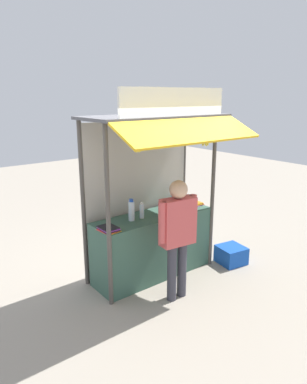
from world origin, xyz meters
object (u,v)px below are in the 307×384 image
magazine_stack_mid_left (109,229)px  banana_bunch_leftmost (138,146)px  water_bottle_center (142,211)px  magazine_stack_back_left (194,203)px  banana_bunch_inner_left (193,138)px  vendor_person (178,229)px  banana_bunch_inner_right (168,140)px  plastic_crate (231,255)px  water_bottle_right (131,211)px  banana_bunch_rightmost (205,140)px  water_bottle_front_left (173,197)px

magazine_stack_mid_left → banana_bunch_leftmost: 1.15m
water_bottle_center → magazine_stack_back_left: size_ratio=0.90×
banana_bunch_inner_left → vendor_person: size_ratio=0.15×
magazine_stack_back_left → vendor_person: bearing=-144.4°
magazine_stack_back_left → banana_bunch_inner_left: 1.26m
banana_bunch_inner_right → plastic_crate: 2.33m
magazine_stack_back_left → banana_bunch_inner_left: (-0.46, -0.40, 1.11)m
water_bottle_right → plastic_crate: 1.93m
banana_bunch_inner_left → plastic_crate: bearing=-7.1°
water_bottle_center → banana_bunch_inner_right: banana_bunch_inner_right is taller
water_bottle_center → banana_bunch_inner_right: 1.11m
vendor_person → water_bottle_center: bearing=101.4°
vendor_person → plastic_crate: vendor_person is taller
banana_bunch_leftmost → banana_bunch_rightmost: 1.16m
water_bottle_center → banana_bunch_inner_left: banana_bunch_inner_left is taller
water_bottle_center → banana_bunch_leftmost: (-0.34, -0.39, 1.00)m
water_bottle_right → vendor_person: vendor_person is taller
magazine_stack_back_left → banana_bunch_leftmost: 1.80m
banana_bunch_rightmost → vendor_person: banana_bunch_rightmost is taller
plastic_crate → magazine_stack_back_left: bearing=127.2°
vendor_person → water_bottle_right: bearing=114.6°
banana_bunch_inner_left → plastic_crate: 2.11m
banana_bunch_inner_right → banana_bunch_rightmost: 0.69m
banana_bunch_inner_left → vendor_person: banana_bunch_inner_left is taller
magazine_stack_mid_left → banana_bunch_inner_right: bearing=-18.7°
water_bottle_right → magazine_stack_back_left: bearing=-0.1°
banana_bunch_inner_left → plastic_crate: (0.84, -0.11, -1.94)m
magazine_stack_back_left → water_bottle_center: bearing=-179.6°
magazine_stack_back_left → banana_bunch_inner_right: banana_bunch_inner_right is taller
banana_bunch_leftmost → magazine_stack_mid_left: bearing=138.2°
water_bottle_front_left → magazine_stack_mid_left: size_ratio=1.01×
magazine_stack_back_left → banana_bunch_rightmost: size_ratio=0.86×
water_bottle_front_left → water_bottle_center: size_ratio=1.20×
water_bottle_center → banana_bunch_inner_right: bearing=-70.7°
magazine_stack_mid_left → banana_bunch_leftmost: bearing=-41.8°
banana_bunch_inner_left → banana_bunch_leftmost: bearing=-179.8°
water_bottle_center → banana_bunch_inner_left: (0.59, -0.39, 1.02)m
water_bottle_center → vendor_person: (0.05, -0.70, -0.08)m
water_bottle_center → plastic_crate: 1.77m
water_bottle_front_left → magazine_stack_mid_left: bearing=-167.3°
banana_bunch_rightmost → banana_bunch_leftmost: bearing=-180.0°
banana_bunch_leftmost → banana_bunch_inner_left: bearing=0.2°
water_bottle_front_left → magazine_stack_mid_left: (-1.38, -0.31, -0.10)m
magazine_stack_mid_left → plastic_crate: size_ratio=0.70×
banana_bunch_rightmost → banana_bunch_inner_left: size_ratio=1.22×
water_bottle_right → banana_bunch_inner_left: size_ratio=1.24×
magazine_stack_mid_left → banana_bunch_leftmost: banana_bunch_leftmost is taller
magazine_stack_back_left → plastic_crate: magazine_stack_back_left is taller
banana_bunch_inner_right → vendor_person: 1.15m
banana_bunch_leftmost → banana_bunch_inner_left: same height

